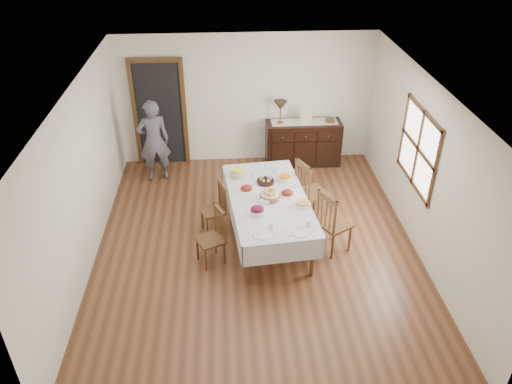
{
  "coord_description": "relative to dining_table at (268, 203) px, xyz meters",
  "views": [
    {
      "loc": [
        -0.43,
        -6.28,
        4.91
      ],
      "look_at": [
        0.0,
        0.1,
        0.95
      ],
      "focal_mm": 35.0,
      "sensor_mm": 36.0,
      "label": 1
    }
  ],
  "objects": [
    {
      "name": "chair_right_near",
      "position": [
        0.95,
        -0.35,
        -0.16
      ],
      "size": [
        0.6,
        0.6,
        1.06
      ],
      "rotation": [
        0.0,
        0.0,
        2.1
      ],
      "color": "#4F3118",
      "rests_on": "ground"
    },
    {
      "name": "runner",
      "position": [
        0.94,
        2.57,
        0.2
      ],
      "size": [
        1.3,
        0.35,
        0.01
      ],
      "color": "white",
      "rests_on": "sideboard"
    },
    {
      "name": "bread_basket",
      "position": [
        0.02,
        -0.04,
        0.17
      ],
      "size": [
        0.31,
        0.31,
        0.17
      ],
      "color": "brown",
      "rests_on": "dining_table"
    },
    {
      "name": "setting_right",
      "position": [
        0.4,
        -0.88,
        0.11
      ],
      "size": [
        0.43,
        0.31,
        0.1
      ],
      "color": "silver",
      "rests_on": "dining_table"
    },
    {
      "name": "beet_bowl",
      "position": [
        -0.2,
        -0.45,
        0.16
      ],
      "size": [
        0.22,
        0.22,
        0.15
      ],
      "color": "silver",
      "rests_on": "dining_table"
    },
    {
      "name": "butter_dish",
      "position": [
        -0.08,
        -0.17,
        0.13
      ],
      "size": [
        0.15,
        0.1,
        0.07
      ],
      "color": "silver",
      "rests_on": "dining_table"
    },
    {
      "name": "ham_platter_b",
      "position": [
        0.3,
        0.06,
        0.12
      ],
      "size": [
        0.27,
        0.27,
        0.11
      ],
      "color": "silver",
      "rests_on": "dining_table"
    },
    {
      "name": "person",
      "position": [
        -1.97,
        2.09,
        0.16
      ],
      "size": [
        0.61,
        0.47,
        1.72
      ],
      "primitive_type": "imported",
      "rotation": [
        0.0,
        0.0,
        3.4
      ],
      "color": "#52515D",
      "rests_on": "ground"
    },
    {
      "name": "glass_far_b",
      "position": [
        0.25,
        0.83,
        0.14
      ],
      "size": [
        0.07,
        0.07,
        0.1
      ],
      "color": "white",
      "rests_on": "dining_table"
    },
    {
      "name": "ham_platter_a",
      "position": [
        -0.33,
        0.24,
        0.12
      ],
      "size": [
        0.33,
        0.33,
        0.11
      ],
      "color": "silver",
      "rests_on": "dining_table"
    },
    {
      "name": "deco_bowl",
      "position": [
        1.45,
        2.54,
        0.23
      ],
      "size": [
        0.2,
        0.2,
        0.06
      ],
      "color": "#4F3118",
      "rests_on": "sideboard"
    },
    {
      "name": "casserole_dish",
      "position": [
        0.5,
        -0.27,
        0.12
      ],
      "size": [
        0.24,
        0.24,
        0.07
      ],
      "color": "silver",
      "rests_on": "dining_table"
    },
    {
      "name": "dining_table",
      "position": [
        0.0,
        0.0,
        0.0
      ],
      "size": [
        1.4,
        2.41,
        0.79
      ],
      "rotation": [
        0.0,
        0.0,
        0.1
      ],
      "color": "silver",
      "rests_on": "ground"
    },
    {
      "name": "egg_basket",
      "position": [
        -0.01,
        0.45,
        0.13
      ],
      "size": [
        0.28,
        0.28,
        0.1
      ],
      "color": "black",
      "rests_on": "dining_table"
    },
    {
      "name": "setting_left",
      "position": [
        -0.14,
        -0.9,
        0.11
      ],
      "size": [
        0.43,
        0.31,
        0.1
      ],
      "color": "silver",
      "rests_on": "dining_table"
    },
    {
      "name": "glass_far_a",
      "position": [
        -0.19,
        0.68,
        0.14
      ],
      "size": [
        0.06,
        0.06,
        0.1
      ],
      "color": "white",
      "rests_on": "dining_table"
    },
    {
      "name": "picture_frame",
      "position": [
        0.95,
        2.46,
        0.34
      ],
      "size": [
        0.22,
        0.08,
        0.28
      ],
      "color": "beige",
      "rests_on": "sideboard"
    },
    {
      "name": "sideboard",
      "position": [
        0.93,
        2.54,
        -0.25
      ],
      "size": [
        1.49,
        0.54,
        0.9
      ],
      "color": "black",
      "rests_on": "ground"
    },
    {
      "name": "chair_left_near",
      "position": [
        -0.87,
        -0.49,
        -0.24
      ],
      "size": [
        0.51,
        0.51,
        0.91
      ],
      "rotation": [
        0.0,
        0.0,
        -1.12
      ],
      "color": "#4F3118",
      "rests_on": "ground"
    },
    {
      "name": "pineapple_bowl",
      "position": [
        -0.46,
        0.68,
        0.16
      ],
      "size": [
        0.22,
        0.22,
        0.15
      ],
      "color": "tan",
      "rests_on": "dining_table"
    },
    {
      "name": "ground",
      "position": [
        -0.2,
        -0.18,
        -0.7
      ],
      "size": [
        6.0,
        6.0,
        0.0
      ],
      "primitive_type": "plane",
      "color": "brown"
    },
    {
      "name": "table_lamp",
      "position": [
        0.45,
        2.55,
        0.55
      ],
      "size": [
        0.26,
        0.26,
        0.46
      ],
      "color": "brown",
      "rests_on": "sideboard"
    },
    {
      "name": "chair_right_far",
      "position": [
        0.74,
        0.53,
        -0.13
      ],
      "size": [
        0.61,
        0.61,
        1.12
      ],
      "rotation": [
        0.0,
        0.0,
        1.99
      ],
      "color": "#4F3118",
      "rests_on": "ground"
    },
    {
      "name": "chair_left_far",
      "position": [
        -0.83,
        0.28,
        -0.25
      ],
      "size": [
        0.47,
        0.47,
        0.89
      ],
      "rotation": [
        0.0,
        0.0,
        -1.26
      ],
      "color": "#4F3118",
      "rests_on": "ground"
    },
    {
      "name": "carrot_bowl",
      "position": [
        0.31,
        0.5,
        0.14
      ],
      "size": [
        0.23,
        0.23,
        0.1
      ],
      "color": "silver",
      "rests_on": "dining_table"
    },
    {
      "name": "room_shell",
      "position": [
        -0.34,
        0.24,
        0.94
      ],
      "size": [
        5.02,
        6.02,
        2.65
      ],
      "color": "white",
      "rests_on": "ground"
    }
  ]
}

